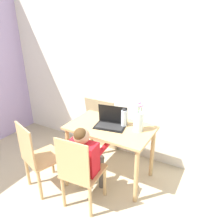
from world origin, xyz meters
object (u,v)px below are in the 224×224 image
at_px(laptop, 111,121).
at_px(water_bottle, 124,118).
at_px(person_seated, 85,155).
at_px(chair_spare, 38,157).
at_px(chair_occupied, 80,172).
at_px(flower_vase, 138,121).

bearing_deg(laptop, water_bottle, 10.43).
xyz_separation_m(person_seated, water_bottle, (0.18, 0.57, 0.25)).
bearing_deg(person_seated, chair_spare, 9.00).
bearing_deg(chair_spare, laptop, -115.03).
relative_size(chair_occupied, flower_vase, 2.47).
relative_size(laptop, water_bottle, 1.75).
xyz_separation_m(person_seated, flower_vase, (0.37, 0.55, 0.27)).
xyz_separation_m(chair_spare, flower_vase, (0.96, 0.69, 0.41)).
bearing_deg(person_seated, chair_occupied, 90.00).
relative_size(chair_occupied, laptop, 2.21).
distance_m(chair_occupied, laptop, 0.72).
relative_size(person_seated, laptop, 2.34).
bearing_deg(water_bottle, chair_spare, -136.69).
distance_m(chair_spare, flower_vase, 1.25).
bearing_deg(water_bottle, chair_occupied, -103.31).
bearing_deg(water_bottle, person_seated, -107.10).
relative_size(chair_spare, water_bottle, 3.87).
height_order(chair_spare, person_seated, person_seated).
height_order(chair_spare, flower_vase, flower_vase).
xyz_separation_m(laptop, flower_vase, (0.34, 0.04, 0.08)).
relative_size(chair_occupied, chair_spare, 1.00).
xyz_separation_m(flower_vase, water_bottle, (-0.20, 0.02, -0.02)).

